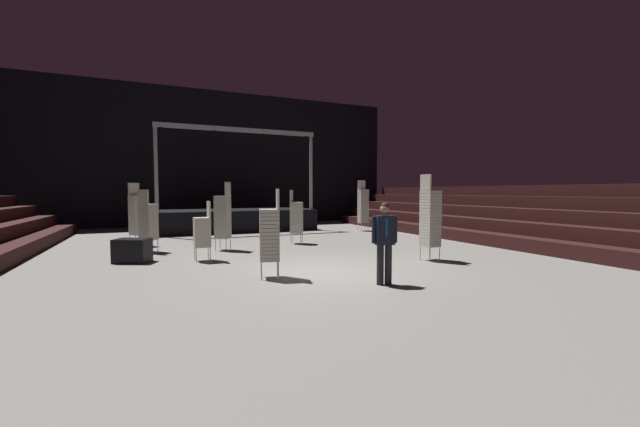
{
  "coord_description": "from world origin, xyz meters",
  "views": [
    {
      "loc": [
        -3.82,
        -8.53,
        1.98
      ],
      "look_at": [
        0.26,
        0.71,
        1.4
      ],
      "focal_mm": 21.25,
      "sensor_mm": 36.0,
      "label": 1
    }
  ],
  "objects_px": {
    "chair_stack_mid_right": "(148,221)",
    "stage_riser": "(235,219)",
    "chair_stack_rear_left": "(296,217)",
    "man_with_tie": "(385,238)",
    "chair_stack_mid_left": "(270,234)",
    "chair_stack_rear_centre": "(137,214)",
    "chair_stack_front_right": "(202,231)",
    "chair_stack_mid_centre": "(223,216)",
    "chair_stack_front_left": "(430,218)",
    "equipment_road_case": "(132,251)",
    "chair_stack_rear_right": "(363,206)"
  },
  "relations": [
    {
      "from": "man_with_tie",
      "to": "chair_stack_rear_centre",
      "type": "distance_m",
      "value": 9.97
    },
    {
      "from": "chair_stack_front_right",
      "to": "chair_stack_rear_right",
      "type": "xyz_separation_m",
      "value": [
        8.45,
        5.4,
        0.42
      ]
    },
    {
      "from": "chair_stack_mid_right",
      "to": "stage_riser",
      "type": "bearing_deg",
      "value": 98.44
    },
    {
      "from": "chair_stack_front_left",
      "to": "chair_stack_mid_left",
      "type": "xyz_separation_m",
      "value": [
        -4.86,
        -0.29,
        -0.21
      ]
    },
    {
      "from": "stage_riser",
      "to": "chair_stack_front_left",
      "type": "distance_m",
      "value": 11.31
    },
    {
      "from": "chair_stack_front_right",
      "to": "chair_stack_mid_left",
      "type": "height_order",
      "value": "chair_stack_mid_left"
    },
    {
      "from": "chair_stack_mid_left",
      "to": "chair_stack_rear_centre",
      "type": "bearing_deg",
      "value": 36.74
    },
    {
      "from": "stage_riser",
      "to": "chair_stack_rear_left",
      "type": "xyz_separation_m",
      "value": [
        1.16,
        -5.87,
        0.42
      ]
    },
    {
      "from": "chair_stack_front_left",
      "to": "chair_stack_rear_right",
      "type": "height_order",
      "value": "chair_stack_rear_right"
    },
    {
      "from": "chair_stack_mid_left",
      "to": "equipment_road_case",
      "type": "height_order",
      "value": "chair_stack_mid_left"
    },
    {
      "from": "stage_riser",
      "to": "chair_stack_front_left",
      "type": "bearing_deg",
      "value": -72.13
    },
    {
      "from": "chair_stack_mid_right",
      "to": "equipment_road_case",
      "type": "distance_m",
      "value": 1.97
    },
    {
      "from": "man_with_tie",
      "to": "chair_stack_mid_right",
      "type": "xyz_separation_m",
      "value": [
        -4.64,
        6.82,
        0.03
      ]
    },
    {
      "from": "chair_stack_rear_centre",
      "to": "chair_stack_mid_left",
      "type": "bearing_deg",
      "value": 81.07
    },
    {
      "from": "man_with_tie",
      "to": "chair_stack_front_left",
      "type": "height_order",
      "value": "chair_stack_front_left"
    },
    {
      "from": "chair_stack_mid_right",
      "to": "chair_stack_rear_left",
      "type": "relative_size",
      "value": 1.0
    },
    {
      "from": "chair_stack_mid_left",
      "to": "equipment_road_case",
      "type": "xyz_separation_m",
      "value": [
        -2.99,
        3.41,
        -0.69
      ]
    },
    {
      "from": "chair_stack_mid_right",
      "to": "chair_stack_rear_left",
      "type": "height_order",
      "value": "same"
    },
    {
      "from": "chair_stack_rear_right",
      "to": "chair_stack_rear_centre",
      "type": "xyz_separation_m",
      "value": [
        -10.26,
        -1.25,
        -0.13
      ]
    },
    {
      "from": "stage_riser",
      "to": "chair_stack_rear_centre",
      "type": "xyz_separation_m",
      "value": [
        -4.37,
        -4.04,
        0.55
      ]
    },
    {
      "from": "chair_stack_rear_right",
      "to": "equipment_road_case",
      "type": "height_order",
      "value": "chair_stack_rear_right"
    },
    {
      "from": "chair_stack_front_left",
      "to": "chair_stack_rear_left",
      "type": "relative_size",
      "value": 1.21
    },
    {
      "from": "chair_stack_front_right",
      "to": "chair_stack_mid_left",
      "type": "bearing_deg",
      "value": -159.23
    },
    {
      "from": "chair_stack_front_left",
      "to": "chair_stack_mid_centre",
      "type": "xyz_separation_m",
      "value": [
        -5.14,
        4.36,
        -0.08
      ]
    },
    {
      "from": "chair_stack_front_right",
      "to": "chair_stack_rear_left",
      "type": "distance_m",
      "value": 4.37
    },
    {
      "from": "chair_stack_mid_right",
      "to": "chair_stack_rear_left",
      "type": "bearing_deg",
      "value": 42.28
    },
    {
      "from": "stage_riser",
      "to": "chair_stack_mid_right",
      "type": "height_order",
      "value": "stage_riser"
    },
    {
      "from": "man_with_tie",
      "to": "chair_stack_mid_right",
      "type": "bearing_deg",
      "value": -42.59
    },
    {
      "from": "man_with_tie",
      "to": "chair_stack_mid_centre",
      "type": "bearing_deg",
      "value": -56.41
    },
    {
      "from": "chair_stack_mid_left",
      "to": "equipment_road_case",
      "type": "relative_size",
      "value": 2.28
    },
    {
      "from": "man_with_tie",
      "to": "chair_stack_rear_centre",
      "type": "xyz_separation_m",
      "value": [
        -5.02,
        8.61,
        0.16
      ]
    },
    {
      "from": "man_with_tie",
      "to": "chair_stack_rear_left",
      "type": "height_order",
      "value": "chair_stack_rear_left"
    },
    {
      "from": "chair_stack_mid_right",
      "to": "chair_stack_front_right",
      "type": "bearing_deg",
      "value": -15.83
    },
    {
      "from": "man_with_tie",
      "to": "chair_stack_front_right",
      "type": "xyz_separation_m",
      "value": [
        -3.2,
        4.47,
        -0.14
      ]
    },
    {
      "from": "chair_stack_front_right",
      "to": "chair_stack_mid_right",
      "type": "relative_size",
      "value": 0.83
    },
    {
      "from": "chair_stack_front_right",
      "to": "chair_stack_rear_centre",
      "type": "relative_size",
      "value": 0.74
    },
    {
      "from": "chair_stack_front_left",
      "to": "equipment_road_case",
      "type": "distance_m",
      "value": 8.5
    },
    {
      "from": "chair_stack_mid_left",
      "to": "chair_stack_rear_centre",
      "type": "height_order",
      "value": "chair_stack_rear_centre"
    },
    {
      "from": "chair_stack_mid_centre",
      "to": "chair_stack_rear_right",
      "type": "height_order",
      "value": "chair_stack_rear_right"
    },
    {
      "from": "man_with_tie",
      "to": "chair_stack_mid_centre",
      "type": "relative_size",
      "value": 0.76
    },
    {
      "from": "chair_stack_front_right",
      "to": "equipment_road_case",
      "type": "height_order",
      "value": "chair_stack_front_right"
    },
    {
      "from": "chair_stack_rear_centre",
      "to": "chair_stack_front_right",
      "type": "bearing_deg",
      "value": 81.73
    },
    {
      "from": "chair_stack_front_left",
      "to": "chair_stack_front_right",
      "type": "height_order",
      "value": "chair_stack_front_left"
    },
    {
      "from": "chair_stack_mid_right",
      "to": "chair_stack_rear_right",
      "type": "bearing_deg",
      "value": 59.92
    },
    {
      "from": "equipment_road_case",
      "to": "stage_riser",
      "type": "bearing_deg",
      "value": 60.07
    },
    {
      "from": "stage_riser",
      "to": "chair_stack_rear_centre",
      "type": "relative_size",
      "value": 3.4
    },
    {
      "from": "chair_stack_front_right",
      "to": "chair_stack_rear_right",
      "type": "bearing_deg",
      "value": -58.72
    },
    {
      "from": "chair_stack_rear_right",
      "to": "equipment_road_case",
      "type": "relative_size",
      "value": 2.84
    },
    {
      "from": "man_with_tie",
      "to": "stage_riser",
      "type": "bearing_deg",
      "value": -73.84
    },
    {
      "from": "stage_riser",
      "to": "chair_stack_mid_right",
      "type": "relative_size",
      "value": 3.83
    }
  ]
}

